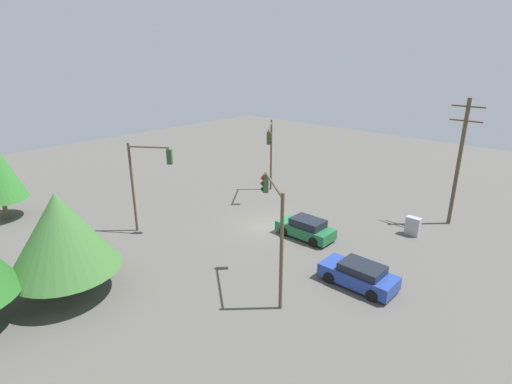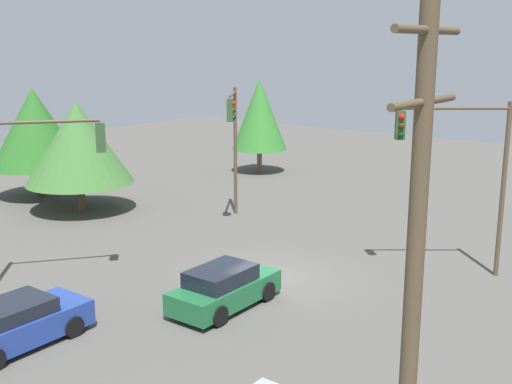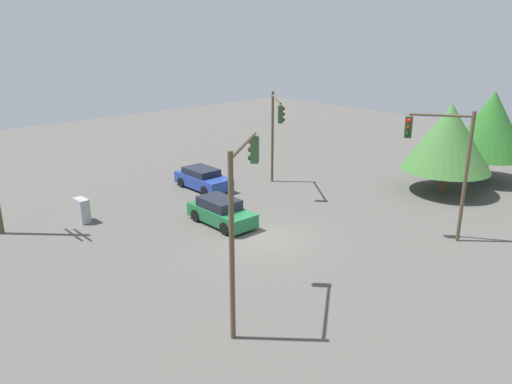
{
  "view_description": "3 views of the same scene",
  "coord_description": "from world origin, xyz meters",
  "px_view_note": "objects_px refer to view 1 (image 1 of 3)",
  "views": [
    {
      "loc": [
        -17.8,
        21.07,
        12.43
      ],
      "look_at": [
        1.49,
        -0.09,
        2.39
      ],
      "focal_mm": 28.0,
      "sensor_mm": 36.0,
      "label": 1
    },
    {
      "loc": [
        -18.61,
        -13.33,
        8.68
      ],
      "look_at": [
        0.32,
        0.91,
        3.21
      ],
      "focal_mm": 45.0,
      "sensor_mm": 36.0,
      "label": 2
    },
    {
      "loc": [
        17.15,
        -16.13,
        10.2
      ],
      "look_at": [
        0.07,
        -0.58,
        2.66
      ],
      "focal_mm": 35.0,
      "sensor_mm": 36.0,
      "label": 3
    }
  ],
  "objects_px": {
    "electrical_cabinet": "(413,226)",
    "traffic_signal_cross": "(147,173)",
    "sedan_green": "(306,228)",
    "traffic_signal_aux": "(270,146)",
    "sedan_blue": "(359,275)",
    "traffic_signal_main": "(274,218)"
  },
  "relations": [
    {
      "from": "sedan_blue",
      "to": "traffic_signal_aux",
      "type": "height_order",
      "value": "traffic_signal_aux"
    },
    {
      "from": "sedan_green",
      "to": "traffic_signal_aux",
      "type": "bearing_deg",
      "value": 56.39
    },
    {
      "from": "traffic_signal_main",
      "to": "electrical_cabinet",
      "type": "xyz_separation_m",
      "value": [
        -2.85,
        -12.16,
        -3.67
      ]
    },
    {
      "from": "traffic_signal_aux",
      "to": "electrical_cabinet",
      "type": "xyz_separation_m",
      "value": [
        -13.15,
        -0.38,
        -3.89
      ]
    },
    {
      "from": "sedan_blue",
      "to": "traffic_signal_main",
      "type": "height_order",
      "value": "traffic_signal_main"
    },
    {
      "from": "traffic_signal_aux",
      "to": "electrical_cabinet",
      "type": "distance_m",
      "value": 13.72
    },
    {
      "from": "traffic_signal_main",
      "to": "traffic_signal_aux",
      "type": "bearing_deg",
      "value": -10.94
    },
    {
      "from": "sedan_green",
      "to": "traffic_signal_main",
      "type": "bearing_deg",
      "value": -158.81
    },
    {
      "from": "traffic_signal_cross",
      "to": "sedan_green",
      "type": "bearing_deg",
      "value": 2.94
    },
    {
      "from": "traffic_signal_main",
      "to": "traffic_signal_aux",
      "type": "height_order",
      "value": "traffic_signal_aux"
    },
    {
      "from": "sedan_blue",
      "to": "sedan_green",
      "type": "xyz_separation_m",
      "value": [
        5.84,
        -3.09,
        0.01
      ]
    },
    {
      "from": "electrical_cabinet",
      "to": "traffic_signal_cross",
      "type": "bearing_deg",
      "value": 40.49
    },
    {
      "from": "traffic_signal_aux",
      "to": "electrical_cabinet",
      "type": "relative_size",
      "value": 4.95
    },
    {
      "from": "sedan_green",
      "to": "traffic_signal_aux",
      "type": "relative_size",
      "value": 0.62
    },
    {
      "from": "traffic_signal_main",
      "to": "electrical_cabinet",
      "type": "height_order",
      "value": "traffic_signal_main"
    },
    {
      "from": "sedan_green",
      "to": "traffic_signal_main",
      "type": "relative_size",
      "value": 0.66
    },
    {
      "from": "sedan_blue",
      "to": "traffic_signal_aux",
      "type": "relative_size",
      "value": 0.64
    },
    {
      "from": "traffic_signal_cross",
      "to": "electrical_cabinet",
      "type": "bearing_deg",
      "value": 6.31
    },
    {
      "from": "sedan_blue",
      "to": "traffic_signal_aux",
      "type": "bearing_deg",
      "value": 58.78
    },
    {
      "from": "traffic_signal_main",
      "to": "traffic_signal_cross",
      "type": "xyz_separation_m",
      "value": [
        11.52,
        0.11,
        0.1
      ]
    },
    {
      "from": "traffic_signal_main",
      "to": "traffic_signal_aux",
      "type": "distance_m",
      "value": 15.65
    },
    {
      "from": "sedan_green",
      "to": "traffic_signal_main",
      "type": "distance_m",
      "value": 8.01
    }
  ]
}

